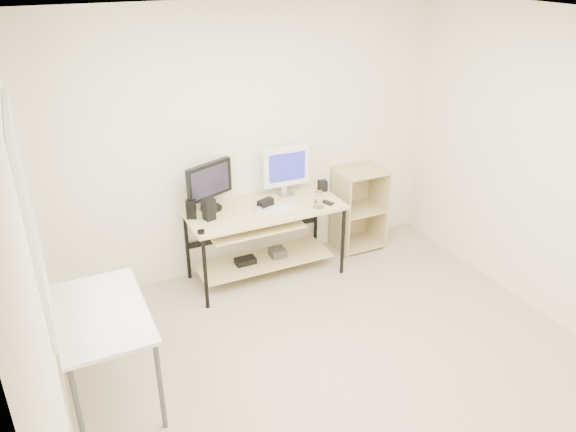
% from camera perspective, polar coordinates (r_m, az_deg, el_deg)
% --- Properties ---
extents(room, '(4.01, 4.01, 2.62)m').
position_cam_1_polar(room, '(3.74, 5.38, -1.09)').
color(room, '#B7A68D').
rests_on(room, ground).
extents(desk, '(1.50, 0.65, 0.75)m').
position_cam_1_polar(desk, '(5.43, -2.59, -1.21)').
color(desk, beige).
rests_on(desk, ground).
extents(side_table, '(0.60, 1.00, 0.75)m').
position_cam_1_polar(side_table, '(4.13, -18.35, -10.08)').
color(side_table, silver).
rests_on(side_table, ground).
extents(shelf_unit, '(0.50, 0.40, 0.90)m').
position_cam_1_polar(shelf_unit, '(6.09, 7.04, 0.86)').
color(shelf_unit, tan).
rests_on(shelf_unit, ground).
extents(black_monitor, '(0.48, 0.24, 0.46)m').
position_cam_1_polar(black_monitor, '(5.26, -7.97, 3.31)').
color(black_monitor, black).
rests_on(black_monitor, desk).
extents(white_imac, '(0.47, 0.15, 0.51)m').
position_cam_1_polar(white_imac, '(5.50, -0.20, 4.94)').
color(white_imac, silver).
rests_on(white_imac, desk).
extents(keyboard, '(0.43, 0.18, 0.01)m').
position_cam_1_polar(keyboard, '(5.31, -1.31, 0.78)').
color(keyboard, silver).
rests_on(keyboard, desk).
extents(mouse, '(0.11, 0.14, 0.04)m').
position_cam_1_polar(mouse, '(5.26, -2.97, 0.67)').
color(mouse, '#B8B8BD').
rests_on(mouse, desk).
extents(center_speaker, '(0.18, 0.12, 0.08)m').
position_cam_1_polar(center_speaker, '(5.34, -2.30, 1.29)').
color(center_speaker, black).
rests_on(center_speaker, desk).
extents(speaker_left, '(0.13, 0.13, 0.21)m').
position_cam_1_polar(speaker_left, '(5.12, -8.05, 0.75)').
color(speaker_left, black).
rests_on(speaker_left, desk).
extents(speaker_right, '(0.10, 0.10, 0.10)m').
position_cam_1_polar(speaker_right, '(5.71, 3.53, 3.09)').
color(speaker_right, black).
rests_on(speaker_right, desk).
extents(audio_controller, '(0.11, 0.09, 0.18)m').
position_cam_1_polar(audio_controller, '(5.17, -9.81, 0.67)').
color(audio_controller, black).
rests_on(audio_controller, desk).
extents(volume_puck, '(0.08, 0.08, 0.03)m').
position_cam_1_polar(volume_puck, '(4.92, -8.83, -1.60)').
color(volume_puck, black).
rests_on(volume_puck, desk).
extents(smartphone, '(0.11, 0.15, 0.01)m').
position_cam_1_polar(smartphone, '(5.45, 4.02, 1.36)').
color(smartphone, black).
rests_on(smartphone, desk).
extents(coaster, '(0.11, 0.11, 0.01)m').
position_cam_1_polar(coaster, '(5.35, 3.10, 0.92)').
color(coaster, olive).
rests_on(coaster, desk).
extents(drinking_glass, '(0.08, 0.08, 0.16)m').
position_cam_1_polar(drinking_glass, '(5.32, 3.12, 1.72)').
color(drinking_glass, white).
rests_on(drinking_glass, coaster).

